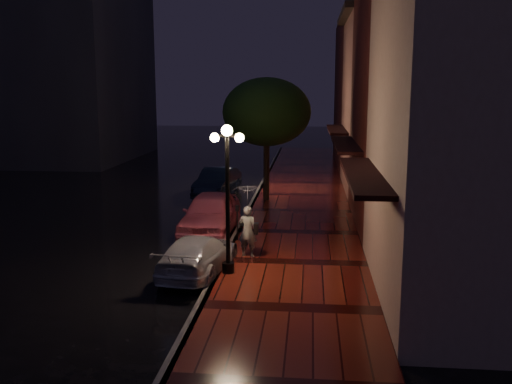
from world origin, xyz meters
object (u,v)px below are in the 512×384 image
at_px(pink_car, 210,213).
at_px(parking_meter, 237,219).
at_px(navy_car, 218,182).
at_px(streetlamp_far, 266,143).
at_px(street_tree, 267,114).
at_px(silver_car, 198,255).
at_px(streetlamp_near, 228,190).
at_px(woman_with_umbrella, 248,210).

xyz_separation_m(pink_car, parking_meter, (1.19, -1.28, 0.11)).
bearing_deg(parking_meter, navy_car, 126.19).
height_order(streetlamp_far, parking_meter, streetlamp_far).
bearing_deg(streetlamp_far, street_tree, -85.09).
xyz_separation_m(pink_car, silver_car, (0.44, -4.64, -0.21)).
bearing_deg(navy_car, streetlamp_far, 37.90).
distance_m(streetlamp_far, street_tree, 3.44).
xyz_separation_m(streetlamp_near, parking_meter, (-0.20, 3.65, -1.70)).
height_order(silver_car, woman_with_umbrella, woman_with_umbrella).
distance_m(streetlamp_far, woman_with_umbrella, 12.39).
relative_size(woman_with_umbrella, parking_meter, 1.87).
bearing_deg(pink_car, woman_with_umbrella, -60.09).
bearing_deg(streetlamp_near, parking_meter, 93.14).
xyz_separation_m(streetlamp_near, silver_car, (-0.95, 0.28, -2.02)).
height_order(pink_car, silver_car, pink_car).
relative_size(streetlamp_near, woman_with_umbrella, 1.85).
distance_m(pink_car, navy_car, 7.69).
distance_m(streetlamp_far, parking_meter, 10.49).
height_order(streetlamp_far, street_tree, street_tree).
bearing_deg(pink_car, street_tree, 76.18).
relative_size(streetlamp_near, streetlamp_far, 1.00).
xyz_separation_m(navy_car, woman_with_umbrella, (2.76, -10.90, 0.97)).
xyz_separation_m(pink_car, navy_car, (-0.98, 7.63, -0.07)).
height_order(streetlamp_far, silver_car, streetlamp_far).
relative_size(pink_car, navy_car, 1.07).
bearing_deg(silver_car, street_tree, -89.29).
relative_size(pink_car, parking_meter, 3.73).
bearing_deg(woman_with_umbrella, silver_car, 56.72).
bearing_deg(pink_car, streetlamp_far, 82.68).
bearing_deg(street_tree, silver_car, -96.44).
height_order(pink_car, navy_car, pink_car).
height_order(streetlamp_near, streetlamp_far, same).
bearing_deg(silver_car, pink_car, -77.42).
bearing_deg(streetlamp_far, pink_car, -98.71).
xyz_separation_m(street_tree, parking_meter, (-0.46, -7.35, -3.34)).
bearing_deg(woman_with_umbrella, streetlamp_near, 87.93).
distance_m(streetlamp_near, silver_car, 2.25).
bearing_deg(navy_car, street_tree, -24.21).
height_order(pink_car, woman_with_umbrella, woman_with_umbrella).
bearing_deg(silver_car, navy_car, -76.24).
height_order(streetlamp_far, navy_car, streetlamp_far).
xyz_separation_m(navy_car, silver_car, (1.42, -12.27, -0.14)).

